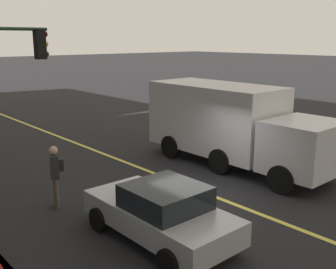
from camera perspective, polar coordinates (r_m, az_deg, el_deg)
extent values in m
plane|color=black|center=(12.61, 5.16, -8.24)|extent=(200.00, 200.00, 0.00)
cube|color=slate|center=(9.52, -22.69, -16.39)|extent=(80.00, 0.16, 0.15)
cube|color=#D8CC4C|center=(12.60, 5.16, -8.21)|extent=(80.00, 0.16, 0.01)
cube|color=#A8AAB2|center=(9.65, -1.18, -11.47)|extent=(3.98, 1.75, 0.56)
cube|color=black|center=(9.29, -0.36, -8.82)|extent=(1.67, 1.61, 0.53)
cylinder|color=black|center=(10.29, -9.76, -11.75)|extent=(0.60, 0.22, 0.60)
cylinder|color=black|center=(11.19, -2.19, -9.42)|extent=(0.60, 0.22, 0.60)
cylinder|color=black|center=(8.41, 0.22, -17.69)|extent=(0.60, 0.22, 0.60)
cylinder|color=black|center=(9.49, 8.22, -13.97)|extent=(0.60, 0.22, 0.60)
cube|color=silver|center=(13.55, 18.69, -1.65)|extent=(2.08, 2.40, 1.67)
cube|color=silver|center=(15.62, 6.75, 2.51)|extent=(5.20, 2.40, 2.51)
cylinder|color=black|center=(14.75, 20.71, -3.98)|extent=(0.90, 0.28, 0.90)
cylinder|color=black|center=(12.85, 15.81, -6.15)|extent=(0.90, 0.28, 0.90)
cylinder|color=black|center=(17.58, 5.99, -0.43)|extent=(0.90, 0.28, 0.90)
cylinder|color=black|center=(16.01, 0.41, -1.74)|extent=(0.90, 0.28, 0.90)
cylinder|color=black|center=(15.99, 12.85, -2.11)|extent=(0.90, 0.28, 0.90)
cylinder|color=black|center=(14.26, 7.40, -3.78)|extent=(0.90, 0.28, 0.90)
cylinder|color=brown|center=(11.70, -15.54, -8.12)|extent=(0.18, 0.18, 0.89)
cylinder|color=brown|center=(11.92, -15.62, -7.72)|extent=(0.18, 0.18, 0.89)
cube|color=#262628|center=(11.56, -15.82, -4.33)|extent=(0.48, 0.36, 0.66)
sphere|color=tan|center=(11.43, -15.97, -2.18)|extent=(0.24, 0.24, 0.24)
cube|color=black|center=(11.56, -14.99, -4.11)|extent=(0.30, 0.25, 0.34)
cube|color=black|center=(13.21, -17.71, 12.09)|extent=(0.28, 0.30, 0.90)
sphere|color=#360605|center=(13.28, -17.08, 13.43)|extent=(0.18, 0.18, 0.18)
sphere|color=gold|center=(13.28, -16.99, 12.14)|extent=(0.18, 0.18, 0.18)
sphere|color=black|center=(13.29, -16.90, 10.85)|extent=(0.18, 0.18, 0.18)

